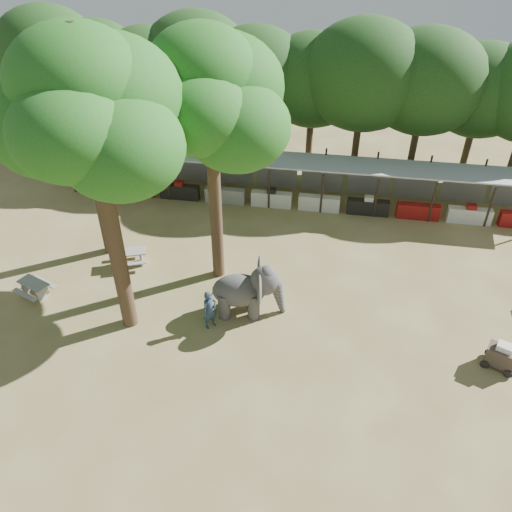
% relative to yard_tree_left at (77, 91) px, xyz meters
% --- Properties ---
extents(ground, '(100.00, 100.00, 0.00)m').
position_rel_yard_tree_left_xyz_m(ground, '(9.13, -7.19, -8.20)').
color(ground, brown).
rests_on(ground, ground).
extents(vendor_stalls, '(28.00, 2.99, 2.80)m').
position_rel_yard_tree_left_xyz_m(vendor_stalls, '(9.13, 6.65, -7.02)').
color(vendor_stalls, '#A0A2A8').
rests_on(vendor_stalls, ground).
extents(yard_tree_left, '(7.10, 6.90, 11.02)m').
position_rel_yard_tree_left_xyz_m(yard_tree_left, '(0.00, 0.00, 0.00)').
color(yard_tree_left, '#332316').
rests_on(yard_tree_left, ground).
extents(yard_tree_center, '(7.10, 6.90, 12.04)m').
position_rel_yard_tree_left_xyz_m(yard_tree_center, '(3.00, -5.00, 1.01)').
color(yard_tree_center, '#332316').
rests_on(yard_tree_center, ground).
extents(yard_tree_back, '(7.10, 6.90, 11.36)m').
position_rel_yard_tree_left_xyz_m(yard_tree_back, '(6.00, -1.00, 0.34)').
color(yard_tree_back, '#332316').
rests_on(yard_tree_back, ground).
extents(backdrop_trees, '(46.46, 5.95, 8.33)m').
position_rel_yard_tree_left_xyz_m(backdrop_trees, '(9.13, 11.81, -2.69)').
color(backdrop_trees, '#332316').
rests_on(backdrop_trees, ground).
extents(elephant, '(3.32, 2.49, 2.49)m').
position_rel_yard_tree_left_xyz_m(elephant, '(8.03, -3.66, -6.96)').
color(elephant, '#3D3B3B').
rests_on(elephant, ground).
extents(handler, '(0.77, 0.79, 1.84)m').
position_rel_yard_tree_left_xyz_m(handler, '(6.61, -4.84, -7.28)').
color(handler, '#26384C').
rests_on(handler, ground).
extents(picnic_table_near, '(1.88, 1.80, 0.74)m').
position_rel_yard_tree_left_xyz_m(picnic_table_near, '(-1.81, -4.18, -7.72)').
color(picnic_table_near, gray).
rests_on(picnic_table_near, ground).
extents(picnic_table_far, '(2.00, 1.91, 0.80)m').
position_rel_yard_tree_left_xyz_m(picnic_table_far, '(1.63, -1.19, -7.68)').
color(picnic_table_far, gray).
rests_on(picnic_table_far, ground).
extents(cart_front, '(1.43, 1.22, 1.18)m').
position_rel_yard_tree_left_xyz_m(cart_front, '(18.24, -5.18, -7.62)').
color(cart_front, '#342A25').
rests_on(cart_front, ground).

